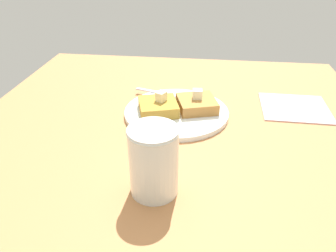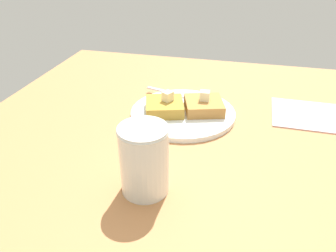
% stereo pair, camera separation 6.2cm
% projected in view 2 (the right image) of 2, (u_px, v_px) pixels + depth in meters
% --- Properties ---
extents(table_surface, '(0.90, 0.90, 0.02)m').
position_uv_depth(table_surface, '(178.00, 131.00, 0.71)').
color(table_surface, '#B37646').
rests_on(table_surface, ground).
extents(plate, '(0.24, 0.24, 0.01)m').
position_uv_depth(plate, '(184.00, 113.00, 0.75)').
color(plate, white).
rests_on(plate, table_surface).
extents(toast_slice_left, '(0.10, 0.10, 0.02)m').
position_uv_depth(toast_slice_left, '(164.00, 106.00, 0.74)').
color(toast_slice_left, '#B08531').
rests_on(toast_slice_left, plate).
extents(toast_slice_middle, '(0.10, 0.10, 0.02)m').
position_uv_depth(toast_slice_middle, '(204.00, 106.00, 0.74)').
color(toast_slice_middle, '#B07839').
rests_on(toast_slice_middle, plate).
extents(butter_pat_primary, '(0.03, 0.03, 0.02)m').
position_uv_depth(butter_pat_primary, '(168.00, 96.00, 0.73)').
color(butter_pat_primary, '#F2E7B2').
rests_on(butter_pat_primary, toast_slice_left).
extents(butter_pat_secondary, '(0.02, 0.02, 0.02)m').
position_uv_depth(butter_pat_secondary, '(205.00, 96.00, 0.73)').
color(butter_pat_secondary, '#F2F2C7').
rests_on(butter_pat_secondary, toast_slice_middle).
extents(fork, '(0.16, 0.06, 0.00)m').
position_uv_depth(fork, '(178.00, 94.00, 0.82)').
color(fork, silver).
rests_on(fork, plate).
extents(syrup_jar, '(0.08, 0.08, 0.12)m').
position_uv_depth(syrup_jar, '(144.00, 163.00, 0.51)').
color(syrup_jar, '#491C08').
rests_on(syrup_jar, table_surface).
extents(napkin, '(0.16, 0.15, 0.00)m').
position_uv_depth(napkin, '(307.00, 115.00, 0.75)').
color(napkin, beige).
rests_on(napkin, table_surface).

